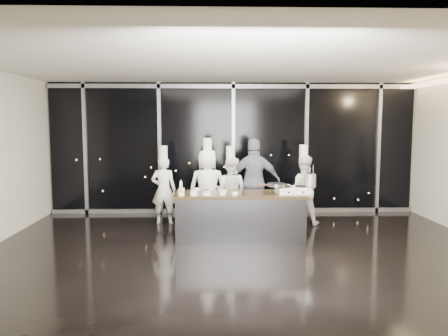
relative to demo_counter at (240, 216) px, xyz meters
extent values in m
plane|color=black|center=(0.00, -0.90, -0.45)|extent=(9.00, 9.00, 0.00)
cube|color=beige|center=(0.00, 2.60, 1.15)|extent=(9.00, 0.02, 3.20)
cube|color=beige|center=(0.00, -4.40, 1.15)|extent=(9.00, 0.02, 3.20)
cube|color=silver|center=(0.00, -0.90, 2.75)|extent=(9.00, 7.00, 0.02)
cube|color=black|center=(0.00, 2.54, 1.15)|extent=(8.90, 0.04, 3.18)
cube|color=gray|center=(0.00, 2.49, 2.65)|extent=(8.90, 0.08, 0.10)
cube|color=gray|center=(0.00, 2.49, -0.40)|extent=(8.90, 0.08, 0.10)
cube|color=gray|center=(-3.60, 2.49, 1.15)|extent=(0.08, 0.08, 3.20)
cube|color=gray|center=(-1.80, 2.49, 1.15)|extent=(0.08, 0.08, 3.20)
cube|color=gray|center=(0.00, 2.49, 1.15)|extent=(0.08, 0.08, 3.20)
cube|color=gray|center=(1.80, 2.49, 1.15)|extent=(0.08, 0.08, 3.20)
cube|color=gray|center=(3.60, 2.49, 1.15)|extent=(0.08, 0.08, 3.20)
cube|color=#323337|center=(0.00, 0.00, -0.03)|extent=(2.40, 0.80, 0.84)
cube|color=#3F2F1A|center=(0.00, 0.00, 0.42)|extent=(2.46, 0.86, 0.06)
cube|color=white|center=(1.00, -0.07, 0.51)|extent=(0.64, 0.43, 0.12)
cylinder|color=black|center=(0.85, -0.09, 0.58)|extent=(0.22, 0.22, 0.02)
cylinder|color=black|center=(1.15, -0.06, 0.58)|extent=(0.22, 0.22, 0.02)
cylinder|color=black|center=(0.88, -0.28, 0.50)|extent=(0.04, 0.02, 0.04)
cylinder|color=black|center=(1.16, -0.25, 0.50)|extent=(0.04, 0.02, 0.04)
cylinder|color=slate|center=(0.68, -0.12, 0.62)|extent=(0.37, 0.37, 0.06)
cube|color=#4C2B14|center=(0.39, -0.15, 0.62)|extent=(0.25, 0.06, 0.02)
cylinder|color=#AEAEB0|center=(1.33, -0.06, 0.70)|extent=(0.24, 0.24, 0.22)
cylinder|color=white|center=(-1.10, -0.22, 0.47)|extent=(0.12, 0.12, 0.04)
cylinder|color=yellow|center=(-1.10, -0.22, 0.49)|extent=(0.10, 0.10, 0.01)
cylinder|color=white|center=(-1.12, 0.11, 0.47)|extent=(0.13, 0.13, 0.04)
cylinder|color=beige|center=(-1.12, 0.11, 0.49)|extent=(0.11, 0.11, 0.01)
cylinder|color=white|center=(-1.13, 0.36, 0.47)|extent=(0.12, 0.12, 0.04)
cylinder|color=#392611|center=(-1.13, 0.36, 0.49)|extent=(0.10, 0.10, 0.01)
cylinder|color=white|center=(-0.86, -0.25, 0.47)|extent=(0.14, 0.14, 0.04)
cylinder|color=white|center=(-0.86, -0.25, 0.49)|extent=(0.11, 0.11, 0.01)
cylinder|color=white|center=(-0.87, 0.11, 0.47)|extent=(0.14, 0.14, 0.04)
cylinder|color=#BDBD5E|center=(-0.87, 0.11, 0.49)|extent=(0.12, 0.12, 0.01)
cylinder|color=white|center=(-0.83, 0.35, 0.47)|extent=(0.14, 0.14, 0.04)
cylinder|color=tan|center=(-0.83, 0.35, 0.49)|extent=(0.11, 0.11, 0.01)
cylinder|color=white|center=(-0.63, -0.23, 0.47)|extent=(0.15, 0.15, 0.04)
cylinder|color=#EB8061|center=(-0.63, -0.23, 0.49)|extent=(0.13, 0.13, 0.01)
cylinder|color=white|center=(-0.63, 0.08, 0.47)|extent=(0.16, 0.16, 0.04)
cylinder|color=black|center=(-0.63, 0.08, 0.49)|extent=(0.13, 0.13, 0.01)
cylinder|color=white|center=(-0.58, 0.34, 0.47)|extent=(0.13, 0.13, 0.04)
cylinder|color=silver|center=(-0.58, 0.34, 0.49)|extent=(0.11, 0.11, 0.01)
cylinder|color=white|center=(-0.33, -0.17, 0.47)|extent=(0.13, 0.13, 0.04)
cylinder|color=#A78942|center=(-0.33, -0.17, 0.49)|extent=(0.11, 0.11, 0.01)
cylinder|color=white|center=(-0.32, 0.14, 0.47)|extent=(0.17, 0.17, 0.04)
cylinder|color=#9D6D59|center=(-0.32, 0.14, 0.49)|extent=(0.14, 0.14, 0.01)
cylinder|color=white|center=(-0.10, -0.19, 0.47)|extent=(0.12, 0.12, 0.04)
cylinder|color=beige|center=(-0.10, -0.19, 0.49)|extent=(0.10, 0.10, 0.01)
cylinder|color=white|center=(-1.14, 0.33, 0.53)|extent=(0.06, 0.06, 0.16)
cone|color=white|center=(-1.14, 0.33, 0.63)|extent=(0.05, 0.05, 0.05)
imported|color=white|center=(-1.59, 1.35, 0.30)|extent=(0.57, 0.39, 1.50)
cylinder|color=white|center=(-1.59, 1.35, 1.14)|extent=(0.20, 0.20, 0.26)
imported|color=white|center=(-0.62, 1.15, 0.38)|extent=(0.84, 0.57, 1.67)
cylinder|color=white|center=(-0.62, 1.15, 1.32)|extent=(0.20, 0.20, 0.26)
imported|color=white|center=(-0.13, 1.18, 0.29)|extent=(0.88, 0.78, 1.50)
cylinder|color=white|center=(-0.13, 1.18, 1.14)|extent=(0.24, 0.24, 0.26)
imported|color=#141C37|center=(0.40, 1.16, 0.49)|extent=(1.15, 0.57, 1.89)
imported|color=white|center=(1.46, 1.20, 0.31)|extent=(0.83, 0.70, 1.52)
cylinder|color=white|center=(1.46, 1.20, 1.17)|extent=(0.22, 0.22, 0.26)
camera|label=1|loc=(-0.54, -8.17, 1.78)|focal=35.00mm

